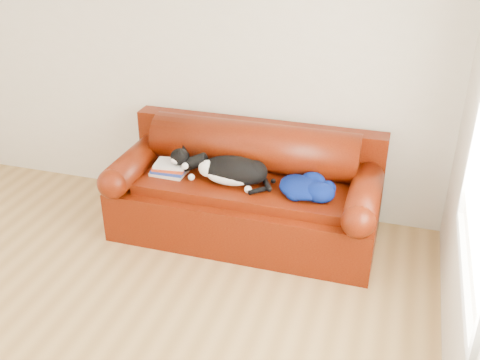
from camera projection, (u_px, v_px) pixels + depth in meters
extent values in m
plane|color=olive|center=(73.00, 337.00, 3.58)|extent=(4.50, 4.50, 0.00)
cube|color=beige|center=(183.00, 56.00, 4.67)|extent=(4.50, 0.02, 2.60)
cube|color=#380602|center=(245.00, 211.00, 4.57)|extent=(2.10, 0.90, 0.42)
cube|color=#380602|center=(244.00, 188.00, 4.42)|extent=(1.66, 0.62, 0.10)
cylinder|color=black|center=(126.00, 233.00, 4.62)|extent=(0.06, 0.06, 0.05)
cylinder|color=black|center=(353.00, 273.00, 4.13)|extent=(0.06, 0.06, 0.05)
cylinder|color=black|center=(159.00, 195.00, 5.18)|extent=(0.06, 0.06, 0.05)
cylinder|color=black|center=(363.00, 227.00, 4.69)|extent=(0.06, 0.06, 0.05)
cube|color=#380602|center=(258.00, 168.00, 4.78)|extent=(2.10, 0.18, 0.85)
cylinder|color=#380602|center=(254.00, 146.00, 4.56)|extent=(1.70, 0.40, 0.40)
cylinder|color=#380602|center=(138.00, 160.00, 4.66)|extent=(0.24, 0.88, 0.24)
sphere|color=#380602|center=(113.00, 184.00, 4.29)|extent=(0.24, 0.24, 0.24)
cylinder|color=#380602|center=(365.00, 191.00, 4.17)|extent=(0.24, 0.88, 0.24)
sphere|color=#380602|center=(358.00, 221.00, 3.80)|extent=(0.24, 0.24, 0.24)
cube|color=beige|center=(171.00, 172.00, 4.52)|extent=(0.28, 0.22, 0.02)
cube|color=white|center=(171.00, 172.00, 4.52)|extent=(0.27, 0.20, 0.02)
cube|color=#1D37A1|center=(170.00, 169.00, 4.51)|extent=(0.27, 0.21, 0.02)
cube|color=white|center=(170.00, 169.00, 4.51)|extent=(0.26, 0.20, 0.02)
cube|color=#C03915|center=(170.00, 166.00, 4.50)|extent=(0.27, 0.21, 0.02)
cube|color=white|center=(170.00, 166.00, 4.50)|extent=(0.26, 0.20, 0.02)
cube|color=white|center=(170.00, 164.00, 4.49)|extent=(0.27, 0.22, 0.02)
cube|color=white|center=(170.00, 164.00, 4.49)|extent=(0.26, 0.21, 0.02)
ellipsoid|color=black|center=(234.00, 170.00, 4.34)|extent=(0.52, 0.29, 0.21)
ellipsoid|color=white|center=(229.00, 178.00, 4.31)|extent=(0.36, 0.17, 0.13)
ellipsoid|color=white|center=(208.00, 168.00, 4.35)|extent=(0.15, 0.14, 0.13)
ellipsoid|color=black|center=(254.00, 174.00, 4.32)|extent=(0.22, 0.22, 0.18)
ellipsoid|color=black|center=(193.00, 157.00, 4.39)|extent=(0.16, 0.14, 0.13)
ellipsoid|color=white|center=(188.00, 161.00, 4.36)|extent=(0.08, 0.06, 0.05)
sphere|color=#BF7272|center=(186.00, 161.00, 4.36)|extent=(0.02, 0.02, 0.02)
cone|color=black|center=(193.00, 152.00, 4.32)|extent=(0.06, 0.05, 0.06)
cone|color=black|center=(196.00, 149.00, 4.38)|extent=(0.06, 0.05, 0.06)
cylinder|color=black|center=(267.00, 184.00, 4.29)|extent=(0.12, 0.18, 0.05)
sphere|color=white|center=(202.00, 179.00, 4.39)|extent=(0.05, 0.05, 0.05)
sphere|color=white|center=(248.00, 189.00, 4.23)|extent=(0.05, 0.05, 0.05)
ellipsoid|color=#02134E|center=(304.00, 187.00, 4.19)|extent=(0.40, 0.37, 0.12)
ellipsoid|color=#02134E|center=(320.00, 192.00, 4.11)|extent=(0.25, 0.22, 0.14)
ellipsoid|color=#02134E|center=(295.00, 183.00, 4.28)|extent=(0.25, 0.28, 0.09)
ellipsoid|color=#02134E|center=(313.00, 180.00, 4.27)|extent=(0.21, 0.17, 0.14)
ellipsoid|color=#02134E|center=(296.00, 193.00, 4.14)|extent=(0.16, 0.17, 0.09)
ellipsoid|color=silver|center=(310.00, 190.00, 4.11)|extent=(0.17, 0.07, 0.04)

